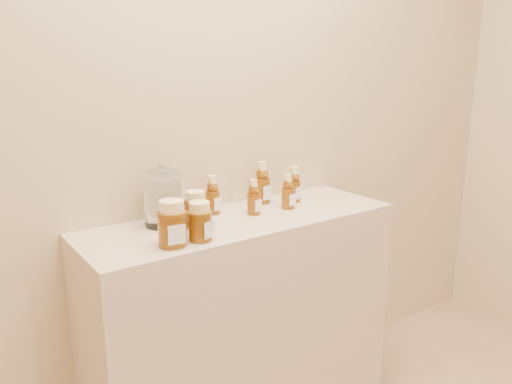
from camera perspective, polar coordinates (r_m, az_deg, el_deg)
wall_back at (r=1.93m, az=-5.01°, el=11.33°), size 3.50×0.02×2.70m
display_table at (r=2.02m, az=-1.46°, el=-15.25°), size 1.20×0.40×0.90m
bear_bottle_back_left at (r=1.88m, az=-4.98°, el=-0.04°), size 0.07×0.07×0.17m
bear_bottle_back_mid at (r=2.02m, az=0.74°, el=1.40°), size 0.07×0.07×0.19m
bear_bottle_back_right at (r=2.05m, az=4.37°, el=1.14°), size 0.06×0.06×0.17m
bear_bottle_front_left at (r=1.87m, az=-0.27°, el=-0.30°), size 0.06×0.06×0.15m
bear_bottle_front_right at (r=1.95m, az=3.67°, el=0.31°), size 0.06×0.06×0.16m
honey_jar_left at (r=1.57m, az=-9.56°, el=-3.54°), size 0.11×0.11×0.15m
honey_jar_back at (r=1.74m, az=-6.89°, el=-1.96°), size 0.11×0.11×0.13m
honey_jar_front at (r=1.61m, az=-6.44°, el=-3.35°), size 0.10×0.10×0.13m
glass_canister at (r=1.76m, az=-10.63°, el=-0.49°), size 0.16×0.16×0.21m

